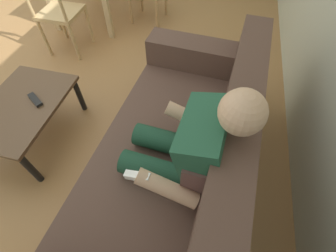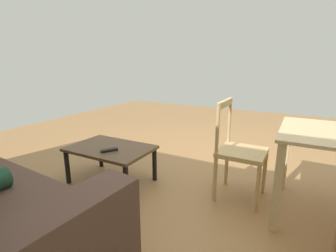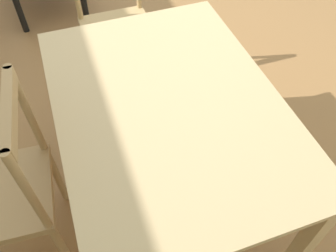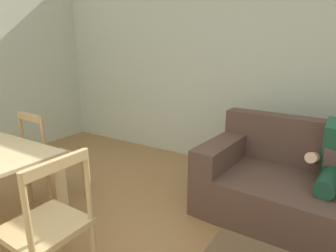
# 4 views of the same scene
# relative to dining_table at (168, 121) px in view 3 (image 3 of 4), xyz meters

# --- Properties ---
(ground_plane) EXTENTS (8.21, 8.21, 0.00)m
(ground_plane) POSITION_rel_dining_table_xyz_m (1.32, -0.44, -0.63)
(ground_plane) COLOR #9E7042
(dining_table) EXTENTS (1.23, 0.87, 0.75)m
(dining_table) POSITION_rel_dining_table_xyz_m (0.00, 0.00, 0.00)
(dining_table) COLOR #D1B27F
(dining_table) RESTS_ON ground_plane
(dining_chair_near_wall) EXTENTS (0.45, 0.45, 0.94)m
(dining_chair_near_wall) POSITION_rel_dining_table_xyz_m (-0.00, 0.70, -0.18)
(dining_chair_near_wall) COLOR tan
(dining_chair_near_wall) RESTS_ON ground_plane
(dining_chair_facing_couch) EXTENTS (0.42, 0.42, 0.93)m
(dining_chair_facing_couch) POSITION_rel_dining_table_xyz_m (0.95, -0.00, -0.17)
(dining_chair_facing_couch) COLOR tan
(dining_chair_facing_couch) RESTS_ON ground_plane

